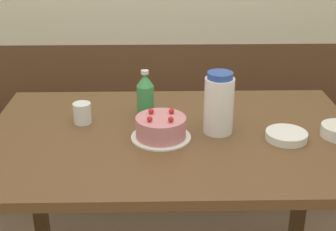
% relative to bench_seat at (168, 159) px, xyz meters
% --- Properties ---
extents(bench_seat, '(2.36, 0.38, 0.42)m').
position_rel_bench_seat_xyz_m(bench_seat, '(0.00, 0.00, 0.00)').
color(bench_seat, '#381E11').
rests_on(bench_seat, ground_plane).
extents(dining_table, '(1.38, 0.87, 0.78)m').
position_rel_bench_seat_xyz_m(dining_table, '(0.00, -0.83, 0.47)').
color(dining_table, brown).
rests_on(dining_table, ground_plane).
extents(birthday_cake, '(0.22, 0.22, 0.10)m').
position_rel_bench_seat_xyz_m(birthday_cake, '(-0.05, -0.86, 0.61)').
color(birthday_cake, white).
rests_on(birthday_cake, dining_table).
extents(water_pitcher, '(0.11, 0.11, 0.23)m').
position_rel_bench_seat_xyz_m(water_pitcher, '(0.16, -0.82, 0.68)').
color(water_pitcher, white).
rests_on(water_pitcher, dining_table).
extents(soju_bottle, '(0.07, 0.07, 0.19)m').
position_rel_bench_seat_xyz_m(soju_bottle, '(-0.10, -0.67, 0.66)').
color(soju_bottle, '#388E4C').
rests_on(soju_bottle, dining_table).
extents(bowl_soup_white, '(0.15, 0.15, 0.03)m').
position_rel_bench_seat_xyz_m(bowl_soup_white, '(0.40, -0.89, 0.58)').
color(bowl_soup_white, white).
rests_on(bowl_soup_white, dining_table).
extents(glass_water_tall, '(0.07, 0.07, 0.08)m').
position_rel_bench_seat_xyz_m(glass_water_tall, '(-0.34, -0.73, 0.61)').
color(glass_water_tall, silver).
rests_on(glass_water_tall, dining_table).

